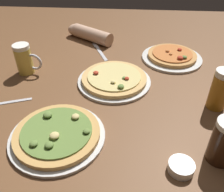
{
  "coord_description": "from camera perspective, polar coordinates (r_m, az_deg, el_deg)",
  "views": [
    {
      "loc": [
        0.06,
        -0.78,
        0.61
      ],
      "look_at": [
        0.0,
        0.0,
        0.02
      ],
      "focal_mm": 38.46,
      "sensor_mm": 36.0,
      "label": 1
    }
  ],
  "objects": [
    {
      "name": "ground_plane",
      "position": [
        1.0,
        0.0,
        -1.59
      ],
      "size": [
        2.4,
        2.4,
        0.03
      ],
      "primitive_type": "cube",
      "color": "brown"
    },
    {
      "name": "pizza_plate_near",
      "position": [
        0.85,
        -12.9,
        -8.86
      ],
      "size": [
        0.33,
        0.33,
        0.05
      ],
      "color": "silver",
      "rests_on": "ground_plane"
    },
    {
      "name": "pizza_plate_far",
      "position": [
        1.32,
        14.06,
        9.15
      ],
      "size": [
        0.31,
        0.31,
        0.05
      ],
      "color": "silver",
      "rests_on": "ground_plane"
    },
    {
      "name": "pizza_plate_side",
      "position": [
        1.09,
        0.47,
        4.01
      ],
      "size": [
        0.33,
        0.33,
        0.05
      ],
      "color": "silver",
      "rests_on": "ground_plane"
    },
    {
      "name": "beer_mug_dark",
      "position": [
        1.21,
        -20.04,
        8.19
      ],
      "size": [
        0.13,
        0.08,
        0.14
      ],
      "color": "gold",
      "rests_on": "ground_plane"
    },
    {
      "name": "beer_mug_amber",
      "position": [
        1.01,
        24.35,
        1.48
      ],
      "size": [
        0.08,
        0.12,
        0.17
      ],
      "color": "#9E6619",
      "rests_on": "ground_plane"
    },
    {
      "name": "ramekin_sauce",
      "position": [
        0.77,
        16.1,
        -15.91
      ],
      "size": [
        0.08,
        0.08,
        0.03
      ],
      "primitive_type": "cylinder",
      "color": "white",
      "rests_on": "ground_plane"
    },
    {
      "name": "fork_left",
      "position": [
        1.07,
        -24.8,
        -1.57
      ],
      "size": [
        0.22,
        0.1,
        0.01
      ],
      "color": "silver",
      "rests_on": "ground_plane"
    },
    {
      "name": "knife_right",
      "position": [
        1.37,
        -2.98,
        10.68
      ],
      "size": [
        0.11,
        0.22,
        0.01
      ],
      "color": "silver",
      "rests_on": "ground_plane"
    },
    {
      "name": "diner_arm",
      "position": [
        1.51,
        -5.75,
        14.56
      ],
      "size": [
        0.29,
        0.22,
        0.08
      ],
      "color": "tan",
      "rests_on": "ground_plane"
    }
  ]
}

